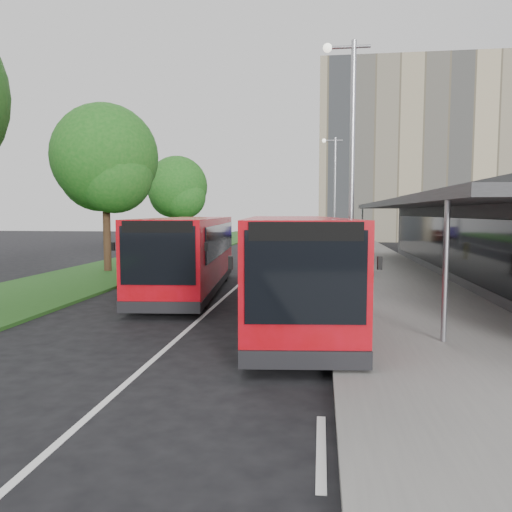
{
  "coord_description": "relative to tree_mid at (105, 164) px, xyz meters",
  "views": [
    {
      "loc": [
        3.27,
        -13.95,
        2.91
      ],
      "look_at": [
        1.18,
        2.07,
        1.5
      ],
      "focal_mm": 35.0,
      "sensor_mm": 36.0,
      "label": 1
    }
  ],
  "objects": [
    {
      "name": "lamp_post_near",
      "position": [
        11.13,
        -7.05,
        -0.5
      ],
      "size": [
        1.44,
        0.28,
        8.0
      ],
      "color": "gray",
      "rests_on": "pavement"
    },
    {
      "name": "bollard",
      "position": [
        12.08,
        7.98,
        -4.58
      ],
      "size": [
        0.19,
        0.19,
        0.97
      ],
      "primitive_type": "cylinder",
      "rotation": [
        0.0,
        0.0,
        0.27
      ],
      "color": "yellow",
      "rests_on": "pavement"
    },
    {
      "name": "bus_second",
      "position": [
        5.53,
        -5.44,
        -3.82
      ],
      "size": [
        3.29,
        9.78,
        2.72
      ],
      "rotation": [
        0.0,
        0.0,
        0.09
      ],
      "color": "#AD0916",
      "rests_on": "ground"
    },
    {
      "name": "tree_far",
      "position": [
        0.0,
        12.0,
        -0.73
      ],
      "size": [
        4.36,
        4.36,
        6.94
      ],
      "color": "#311D13",
      "rests_on": "ground"
    },
    {
      "name": "car_near",
      "position": [
        9.05,
        29.21,
        -4.58
      ],
      "size": [
        1.68,
        3.8,
        1.27
      ],
      "primitive_type": "imported",
      "rotation": [
        0.0,
        0.0,
        -0.05
      ],
      "color": "#52160B",
      "rests_on": "ground"
    },
    {
      "name": "lamp_post_far",
      "position": [
        11.13,
        12.95,
        -0.5
      ],
      "size": [
        1.44,
        0.28,
        8.0
      ],
      "color": "gray",
      "rests_on": "pavement"
    },
    {
      "name": "bus_main",
      "position": [
        9.53,
        -9.68,
        -3.79
      ],
      "size": [
        3.47,
        10.01,
        2.78
      ],
      "rotation": [
        0.0,
        0.0,
        0.1
      ],
      "color": "#AD0916",
      "rests_on": "ground"
    },
    {
      "name": "ground",
      "position": [
        7.01,
        -9.05,
        -5.21
      ],
      "size": [
        120.0,
        120.0,
        0.0
      ],
      "primitive_type": "plane",
      "color": "black",
      "rests_on": "ground"
    },
    {
      "name": "grass_verge",
      "position": [
        0.01,
        10.95,
        -5.16
      ],
      "size": [
        5.0,
        80.0,
        0.1
      ],
      "primitive_type": "cube",
      "color": "#1F4A18",
      "rests_on": "ground"
    },
    {
      "name": "car_far",
      "position": [
        5.99,
        35.93,
        -4.57
      ],
      "size": [
        2.32,
        4.11,
        1.28
      ],
      "primitive_type": "imported",
      "rotation": [
        0.0,
        0.0,
        0.26
      ],
      "color": "navy",
      "rests_on": "ground"
    },
    {
      "name": "lane_centre_line",
      "position": [
        7.01,
        5.95,
        -5.21
      ],
      "size": [
        0.12,
        70.0,
        0.01
      ],
      "primitive_type": "cube",
      "color": "silver",
      "rests_on": "ground"
    },
    {
      "name": "kerb_dashes",
      "position": [
        10.31,
        9.95,
        -5.21
      ],
      "size": [
        0.12,
        56.0,
        0.01
      ],
      "color": "silver",
      "rests_on": "ground"
    },
    {
      "name": "pavement",
      "position": [
        13.01,
        10.95,
        -5.14
      ],
      "size": [
        5.0,
        80.0,
        0.15
      ],
      "primitive_type": "cube",
      "color": "slate",
      "rests_on": "ground"
    },
    {
      "name": "office_block",
      "position": [
        21.01,
        32.95,
        3.79
      ],
      "size": [
        22.0,
        12.0,
        18.0
      ],
      "primitive_type": "cube",
      "color": "tan",
      "rests_on": "ground"
    },
    {
      "name": "station_building",
      "position": [
        17.87,
        -1.05,
        -3.17
      ],
      "size": [
        7.7,
        26.0,
        4.0
      ],
      "color": "#29292B",
      "rests_on": "ground"
    },
    {
      "name": "tree_mid",
      "position": [
        0.0,
        0.0,
        0.0
      ],
      "size": [
        5.02,
        5.02,
        8.07
      ],
      "color": "#311D13",
      "rests_on": "ground"
    },
    {
      "name": "litter_bin",
      "position": [
        12.06,
        0.04,
        -4.58
      ],
      "size": [
        0.68,
        0.68,
        0.96
      ],
      "primitive_type": "cylinder",
      "rotation": [
        0.0,
        0.0,
        0.32
      ],
      "color": "#362416",
      "rests_on": "pavement"
    }
  ]
}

